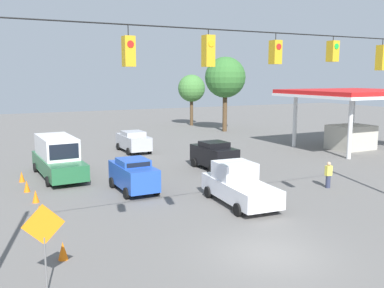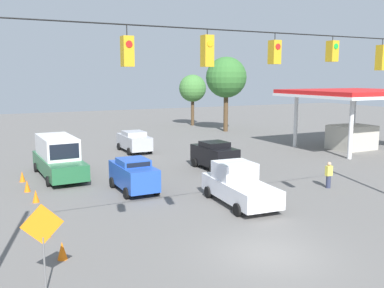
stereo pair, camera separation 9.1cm
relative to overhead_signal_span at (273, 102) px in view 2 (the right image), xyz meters
name	(u,v)px [view 2 (the right image)]	position (x,y,z in m)	size (l,w,h in m)	color
ground_plane	(269,255)	(0.01, 0.02, -5.71)	(140.00, 140.00, 0.00)	#605E5B
overhead_signal_span	(273,102)	(0.00, 0.00, 0.00)	(20.29, 0.38, 8.66)	#4C473D
sedan_black_oncoming_far	(214,155)	(-5.54, -13.98, -4.68)	(2.19, 3.94, 1.99)	black
box_truck_green_withflow_far	(58,157)	(4.89, -16.59, -4.38)	(2.67, 7.12, 2.68)	#236038
sedan_silver_oncoming_deep	(134,141)	(-2.70, -23.38, -4.75)	(2.12, 4.53, 1.83)	#A8AAB2
pickup_truck_white_crossing_near	(239,185)	(-2.51, -6.05, -4.74)	(2.57, 5.35, 2.12)	silver
sedan_blue_withflow_mid	(133,174)	(1.64, -10.77, -4.71)	(1.99, 4.12, 1.92)	#234CB2
traffic_cone_nearest	(62,251)	(7.01, -3.00, -5.38)	(0.36, 0.36, 0.67)	orange
traffic_cone_second	(46,229)	(7.21, -5.53, -5.38)	(0.36, 0.36, 0.67)	orange
traffic_cone_third	(39,211)	(7.16, -8.16, -5.38)	(0.36, 0.36, 0.67)	orange
traffic_cone_fourth	(36,196)	(7.00, -10.97, -5.38)	(0.36, 0.36, 0.67)	orange
traffic_cone_fifth	(27,186)	(7.19, -13.42, -5.38)	(0.36, 0.36, 0.67)	orange
traffic_cone_farthest	(22,177)	(7.22, -16.07, -5.38)	(0.36, 0.36, 0.67)	orange
gas_station	(353,106)	(-20.94, -15.78, -1.78)	(10.78, 9.66, 5.40)	red
work_zone_sign	(43,231)	(7.89, -0.72, -3.73)	(1.27, 0.06, 2.84)	slate
pedestrian	(329,175)	(-9.03, -6.31, -4.93)	(0.40, 0.28, 1.58)	#2D334C
tree_horizon_left	(193,89)	(-16.52, -39.49, -0.73)	(3.64, 3.64, 6.85)	#4C3823
tree_horizon_right	(226,78)	(-17.26, -31.99, 0.72)	(4.85, 4.85, 8.91)	#4C3823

